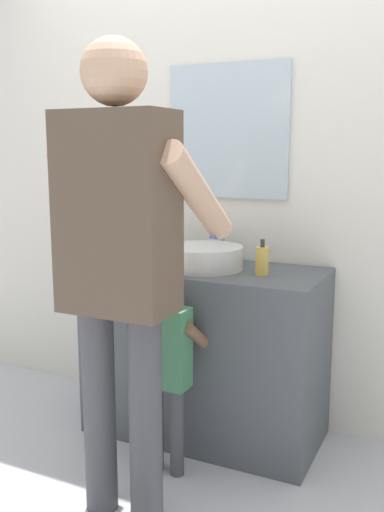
% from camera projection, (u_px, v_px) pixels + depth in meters
% --- Properties ---
extents(ground_plane, '(14.00, 14.00, 0.00)m').
position_uv_depth(ground_plane, '(178.00, 459.00, 2.67)').
color(ground_plane, silver).
extents(back_wall, '(4.40, 0.10, 2.70)m').
position_uv_depth(back_wall, '(231.00, 163.00, 2.97)').
color(back_wall, silver).
rests_on(back_wall, ground).
extents(vanity_cabinet, '(1.14, 0.54, 0.85)m').
position_uv_depth(vanity_cabinet, '(205.00, 352.00, 2.85)').
color(vanity_cabinet, '#4C5156').
rests_on(vanity_cabinet, ground).
extents(sink_basin, '(0.38, 0.38, 0.11)m').
position_uv_depth(sink_basin, '(204.00, 257.00, 2.75)').
color(sink_basin, silver).
rests_on(sink_basin, vanity_cabinet).
extents(faucet, '(0.18, 0.14, 0.18)m').
position_uv_depth(faucet, '(222.00, 245.00, 2.94)').
color(faucet, '#B7BABF').
rests_on(faucet, vanity_cabinet).
extents(toothbrush_cup, '(0.07, 0.07, 0.21)m').
position_uv_depth(toothbrush_cup, '(141.00, 253.00, 2.88)').
color(toothbrush_cup, '#D86666').
rests_on(toothbrush_cup, vanity_cabinet).
extents(soap_bottle, '(0.06, 0.06, 0.17)m').
position_uv_depth(soap_bottle, '(262.00, 260.00, 2.61)').
color(soap_bottle, gold).
rests_on(soap_bottle, vanity_cabinet).
extents(child_toddler, '(0.27, 0.27, 0.88)m').
position_uv_depth(child_toddler, '(167.00, 358.00, 2.48)').
color(child_toddler, '#47474C').
rests_on(child_toddler, ground).
extents(adult_parent, '(0.56, 0.58, 1.80)m').
position_uv_depth(adult_parent, '(121.00, 244.00, 2.09)').
color(adult_parent, '#47474C').
rests_on(adult_parent, ground).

